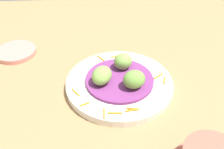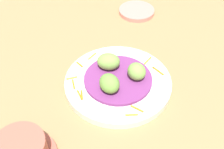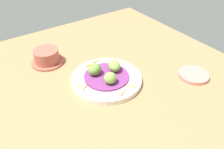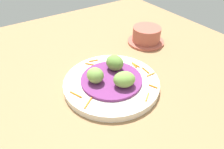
# 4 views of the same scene
# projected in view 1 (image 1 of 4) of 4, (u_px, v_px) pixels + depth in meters

# --- Properties ---
(table_surface) EXTENTS (1.10, 1.10, 0.02)m
(table_surface) POSITION_uv_depth(u_px,v_px,m) (126.00, 87.00, 0.64)
(table_surface) COLOR #936D47
(table_surface) RESTS_ON ground
(main_plate) EXTENTS (0.26, 0.26, 0.02)m
(main_plate) POSITION_uv_depth(u_px,v_px,m) (119.00, 84.00, 0.62)
(main_plate) COLOR silver
(main_plate) RESTS_ON table_surface
(cabbage_bed) EXTENTS (0.16, 0.16, 0.01)m
(cabbage_bed) POSITION_uv_depth(u_px,v_px,m) (119.00, 80.00, 0.61)
(cabbage_bed) COLOR #702D6B
(cabbage_bed) RESTS_ON main_plate
(carrot_garnish) EXTENTS (0.23, 0.23, 0.00)m
(carrot_garnish) POSITION_uv_depth(u_px,v_px,m) (119.00, 87.00, 0.59)
(carrot_garnish) COLOR orange
(carrot_garnish) RESTS_ON main_plate
(guac_scoop_left) EXTENTS (0.06, 0.07, 0.04)m
(guac_scoop_left) POSITION_uv_depth(u_px,v_px,m) (102.00, 75.00, 0.58)
(guac_scoop_left) COLOR #759E47
(guac_scoop_left) RESTS_ON cabbage_bed
(guac_scoop_center) EXTENTS (0.06, 0.06, 0.04)m
(guac_scoop_center) POSITION_uv_depth(u_px,v_px,m) (134.00, 79.00, 0.57)
(guac_scoop_center) COLOR olive
(guac_scoop_center) RESTS_ON cabbage_bed
(guac_scoop_right) EXTENTS (0.06, 0.05, 0.04)m
(guac_scoop_right) POSITION_uv_depth(u_px,v_px,m) (123.00, 61.00, 0.63)
(guac_scoop_right) COLOR #759E47
(guac_scoop_right) RESTS_ON cabbage_bed
(side_plate_small) EXTENTS (0.11, 0.11, 0.01)m
(side_plate_small) POSITION_uv_depth(u_px,v_px,m) (16.00, 52.00, 0.73)
(side_plate_small) COLOR tan
(side_plate_small) RESTS_ON table_surface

